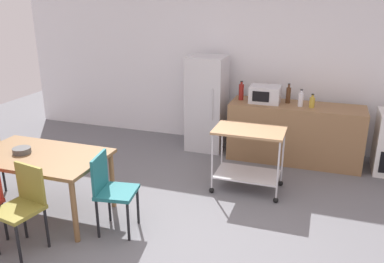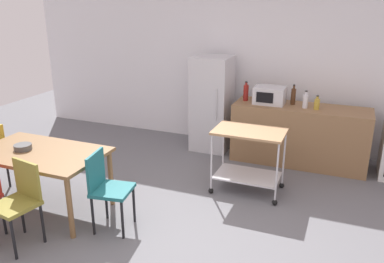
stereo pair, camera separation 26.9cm
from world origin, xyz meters
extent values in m
plane|color=slate|center=(0.00, 0.00, 0.00)|extent=(12.00, 12.00, 0.00)
cube|color=white|center=(0.00, 3.20, 1.45)|extent=(8.40, 0.12, 2.90)
cube|color=olive|center=(0.90, 2.60, 0.45)|extent=(2.00, 0.64, 0.90)
cube|color=brown|center=(-1.74, 0.01, 0.73)|extent=(1.50, 0.90, 0.04)
cylinder|color=brown|center=(-1.05, -0.38, 0.35)|extent=(0.06, 0.06, 0.71)
cylinder|color=brown|center=(-2.43, 0.40, 0.35)|extent=(0.06, 0.06, 0.71)
cylinder|color=brown|center=(-1.05, 0.40, 0.35)|extent=(0.06, 0.06, 0.71)
cube|color=olive|center=(-1.47, -0.70, 0.47)|extent=(0.47, 0.47, 0.04)
cube|color=olive|center=(-1.44, -0.52, 0.69)|extent=(0.38, 0.10, 0.40)
cylinder|color=black|center=(-1.34, -0.90, 0.23)|extent=(0.03, 0.03, 0.45)
cylinder|color=black|center=(-1.61, -0.50, 0.23)|extent=(0.03, 0.03, 0.45)
cylinder|color=black|center=(-1.27, -0.56, 0.23)|extent=(0.03, 0.03, 0.45)
cylinder|color=black|center=(-1.78, -0.60, 0.23)|extent=(0.03, 0.03, 0.45)
cube|color=#1E666B|center=(-0.73, -0.05, 0.47)|extent=(0.46, 0.46, 0.04)
cube|color=#1E666B|center=(-0.91, -0.08, 0.69)|extent=(0.09, 0.38, 0.40)
cylinder|color=black|center=(-0.54, -0.19, 0.23)|extent=(0.03, 0.03, 0.45)
cylinder|color=black|center=(-0.59, 0.15, 0.23)|extent=(0.03, 0.03, 0.45)
cylinder|color=black|center=(-0.88, -0.24, 0.23)|extent=(0.03, 0.03, 0.45)
cylinder|color=black|center=(-0.93, 0.09, 0.23)|extent=(0.03, 0.03, 0.45)
cylinder|color=black|center=(-2.62, 0.29, 0.23)|extent=(0.03, 0.03, 0.45)
cube|color=silver|center=(-0.55, 2.70, 0.78)|extent=(0.60, 0.60, 1.55)
cylinder|color=silver|center=(-0.37, 2.39, 0.85)|extent=(0.02, 0.02, 0.50)
cube|color=#A37A51|center=(0.41, 1.38, 0.83)|extent=(0.90, 0.56, 0.03)
cube|color=silver|center=(0.41, 1.38, 0.22)|extent=(0.83, 0.52, 0.02)
cylinder|color=silver|center=(-0.01, 1.13, 0.45)|extent=(0.02, 0.02, 0.76)
sphere|color=black|center=(-0.01, 1.13, 0.04)|extent=(0.07, 0.07, 0.07)
cylinder|color=silver|center=(0.83, 1.13, 0.45)|extent=(0.02, 0.02, 0.76)
sphere|color=black|center=(0.83, 1.13, 0.04)|extent=(0.07, 0.07, 0.07)
cylinder|color=silver|center=(-0.01, 1.63, 0.45)|extent=(0.02, 0.02, 0.76)
sphere|color=black|center=(-0.01, 1.63, 0.04)|extent=(0.07, 0.07, 0.07)
cylinder|color=silver|center=(0.83, 1.63, 0.45)|extent=(0.02, 0.02, 0.76)
sphere|color=black|center=(0.83, 1.63, 0.04)|extent=(0.07, 0.07, 0.07)
cylinder|color=maroon|center=(0.03, 2.63, 1.02)|extent=(0.08, 0.08, 0.25)
cylinder|color=maroon|center=(0.03, 2.63, 1.17)|extent=(0.04, 0.04, 0.04)
cylinder|color=black|center=(0.03, 2.63, 1.19)|extent=(0.04, 0.04, 0.01)
cube|color=silver|center=(0.41, 2.59, 1.03)|extent=(0.46, 0.34, 0.26)
cube|color=black|center=(0.37, 2.42, 1.03)|extent=(0.25, 0.01, 0.16)
cylinder|color=#4C2D19|center=(0.75, 2.67, 1.02)|extent=(0.07, 0.07, 0.24)
cylinder|color=#4C2D19|center=(0.75, 2.67, 1.17)|extent=(0.03, 0.03, 0.05)
cylinder|color=black|center=(0.75, 2.67, 1.20)|extent=(0.04, 0.04, 0.01)
cylinder|color=silver|center=(0.95, 2.53, 1.00)|extent=(0.08, 0.08, 0.20)
cylinder|color=silver|center=(0.95, 2.53, 1.12)|extent=(0.03, 0.03, 0.05)
cylinder|color=black|center=(0.95, 2.53, 1.15)|extent=(0.04, 0.04, 0.01)
cylinder|color=gold|center=(1.11, 2.52, 0.98)|extent=(0.08, 0.08, 0.15)
cylinder|color=gold|center=(1.11, 2.52, 1.07)|extent=(0.04, 0.04, 0.04)
cylinder|color=black|center=(1.11, 2.52, 1.10)|extent=(0.04, 0.04, 0.01)
cylinder|color=#4C4C4C|center=(-1.96, -0.02, 0.78)|extent=(0.20, 0.20, 0.06)
camera|label=1|loc=(1.26, -3.42, 2.49)|focal=37.30mm
camera|label=2|loc=(1.52, -3.33, 2.49)|focal=37.30mm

